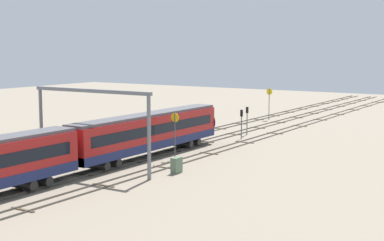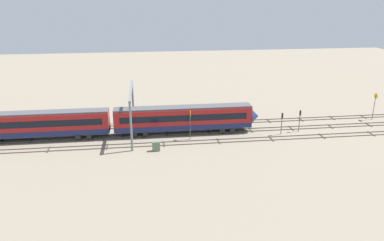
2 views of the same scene
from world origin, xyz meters
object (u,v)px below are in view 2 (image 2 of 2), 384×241
at_px(overhead_gantry, 132,102).
at_px(signal_light_trackside_departure, 282,120).
at_px(signal_light_trackside_approach, 300,118).
at_px(relay_cabinet, 156,146).
at_px(speed_sign_near_foreground, 375,102).
at_px(speed_sign_mid_trackside, 190,120).

xyz_separation_m(overhead_gantry, signal_light_trackside_departure, (25.86, -3.19, -3.38)).
xyz_separation_m(signal_light_trackside_approach, relay_cabinet, (-25.82, -5.48, -1.84)).
bearing_deg(relay_cabinet, speed_sign_near_foreground, 13.20).
bearing_deg(speed_sign_near_foreground, relay_cabinet, -166.80).
xyz_separation_m(signal_light_trackside_approach, signal_light_trackside_departure, (-3.71, -1.06, -0.00)).
distance_m(signal_light_trackside_approach, signal_light_trackside_departure, 3.86).
height_order(signal_light_trackside_departure, relay_cabinet, signal_light_trackside_departure).
bearing_deg(overhead_gantry, signal_light_trackside_departure, -7.02).
bearing_deg(signal_light_trackside_departure, speed_sign_mid_trackside, -179.31).
height_order(speed_sign_mid_trackside, signal_light_trackside_departure, speed_sign_mid_trackside).
bearing_deg(signal_light_trackside_approach, relay_cabinet, -168.01).
bearing_deg(speed_sign_near_foreground, overhead_gantry, -176.98).
height_order(speed_sign_mid_trackside, relay_cabinet, speed_sign_mid_trackside).
xyz_separation_m(overhead_gantry, relay_cabinet, (3.75, -7.61, -5.21)).
bearing_deg(overhead_gantry, signal_light_trackside_approach, -4.11).
height_order(speed_sign_near_foreground, signal_light_trackside_approach, speed_sign_near_foreground).
xyz_separation_m(speed_sign_mid_trackside, relay_cabinet, (-5.94, -4.23, -2.61)).
bearing_deg(signal_light_trackside_departure, speed_sign_near_foreground, 15.18).
distance_m(speed_sign_mid_trackside, signal_light_trackside_departure, 16.19).
relative_size(speed_sign_mid_trackside, signal_light_trackside_departure, 1.29).
relative_size(overhead_gantry, signal_light_trackside_approach, 3.73).
height_order(speed_sign_near_foreground, relay_cabinet, speed_sign_near_foreground).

